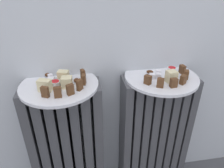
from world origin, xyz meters
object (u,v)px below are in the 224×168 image
Objects in this scene: jam_bowl_left at (55,83)px; plate_left at (59,85)px; radiator_right at (154,137)px; jam_bowl_right at (172,70)px; radiator_left at (68,147)px; fork at (55,83)px; plate_right at (161,77)px.

plate_left is at bearing 59.41° from jam_bowl_left.
jam_bowl_left is (-0.43, -0.02, 0.36)m from radiator_right.
jam_bowl_left is 1.00× the size of jam_bowl_right.
radiator_right is at bearing -0.00° from radiator_left.
radiator_left is 0.34m from plate_left.
fork is at bearing 178.70° from radiator_right.
radiator_left is at bearing 180.00° from plate_right.
plate_left is (-0.00, 0.00, 0.34)m from radiator_left.
radiator_right is 2.11× the size of plate_right.
jam_bowl_right reaches higher than radiator_left.
radiator_left is 1.00× the size of radiator_right.
fork is at bearing 178.70° from plate_right.
jam_bowl_left is at bearing -175.06° from jam_bowl_right.
radiator_left is 17.19× the size of jam_bowl_left.
radiator_right is 6.20× the size of fork.
jam_bowl_right reaches higher than plate_right.
plate_right is 0.44m from fork.
radiator_right is (0.42, -0.00, -0.00)m from radiator_left.
jam_bowl_right is (0.49, 0.04, 0.00)m from jam_bowl_left.
plate_left is 1.00× the size of plate_right.
fork is (-0.44, 0.01, 0.34)m from radiator_right.
radiator_right is 0.36m from jam_bowl_right.
plate_right reaches higher than radiator_right.
fork is (-0.49, -0.01, -0.01)m from jam_bowl_right.
radiator_left is 0.36m from jam_bowl_left.
plate_right is 0.06m from jam_bowl_right.
jam_bowl_left reaches higher than plate_left.
radiator_left and radiator_right have the same top height.
fork is (-0.44, 0.01, 0.01)m from plate_right.
jam_bowl_right is (0.48, 0.02, 0.36)m from radiator_left.
jam_bowl_left is at bearing -81.10° from fork.
plate_right reaches higher than radiator_left.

